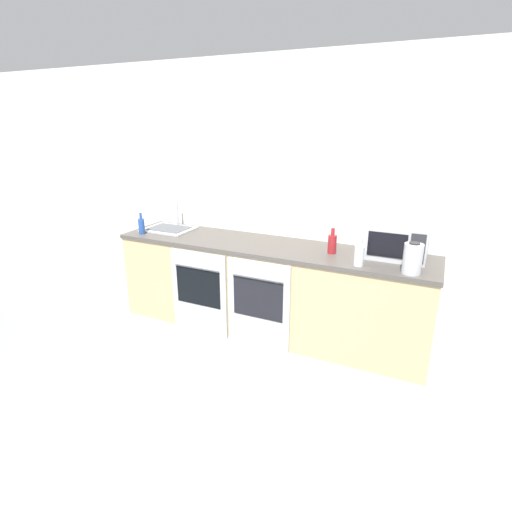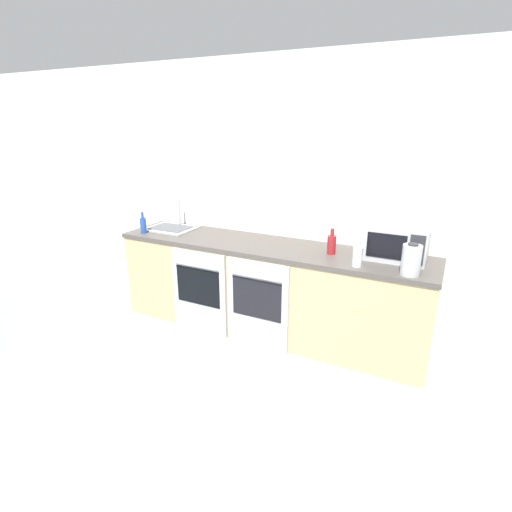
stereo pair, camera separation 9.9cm
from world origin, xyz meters
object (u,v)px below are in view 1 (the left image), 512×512
at_px(bottle_red, 332,243).
at_px(kettle, 413,259).
at_px(microwave, 396,240).
at_px(sink, 169,228).
at_px(bottle_blue, 142,226).
at_px(oven_right, 259,304).
at_px(oven_left, 199,292).
at_px(bottle_clear, 359,255).

xyz_separation_m(bottle_red, kettle, (0.68, -0.23, 0.03)).
distance_m(microwave, sink, 2.32).
bearing_deg(sink, bottle_blue, -120.06).
distance_m(bottle_blue, bottle_red, 1.96).
height_order(oven_right, bottle_blue, bottle_blue).
distance_m(oven_right, microwave, 1.32).
relative_size(oven_left, bottle_red, 3.70).
bearing_deg(bottle_clear, bottle_blue, 179.58).
height_order(bottle_clear, sink, sink).
bearing_deg(kettle, bottle_clear, 179.37).
relative_size(bottle_clear, sink, 0.44).
xyz_separation_m(oven_left, bottle_clear, (1.47, 0.12, 0.56)).
height_order(kettle, sink, sink).
xyz_separation_m(bottle_blue, bottle_red, (1.95, 0.21, 0.00)).
bearing_deg(microwave, oven_left, -164.79).
distance_m(oven_right, sink, 1.39).
relative_size(oven_left, bottle_blue, 3.79).
bearing_deg(sink, kettle, -6.49).
xyz_separation_m(microwave, sink, (-2.31, -0.07, -0.14)).
height_order(oven_right, bottle_clear, bottle_clear).
xyz_separation_m(oven_left, microwave, (1.70, 0.46, 0.62)).
xyz_separation_m(oven_right, microwave, (1.07, 0.46, 0.62)).
height_order(bottle_blue, bottle_red, bottle_red).
bearing_deg(oven_right, microwave, 23.42).
bearing_deg(bottle_blue, bottle_clear, -0.42).
distance_m(bottle_blue, sink, 0.31).
bearing_deg(bottle_blue, oven_right, -5.38).
height_order(bottle_red, kettle, kettle).
xyz_separation_m(bottle_clear, kettle, (0.40, -0.00, 0.03)).
xyz_separation_m(bottle_clear, bottle_red, (-0.28, 0.22, 0.00)).
distance_m(oven_left, bottle_blue, 0.95).
xyz_separation_m(microwave, bottle_red, (-0.51, -0.12, -0.06)).
distance_m(oven_left, kettle, 1.96).
height_order(microwave, sink, microwave).
distance_m(oven_right, bottle_red, 0.86).
xyz_separation_m(oven_left, kettle, (1.87, 0.11, 0.59)).
xyz_separation_m(oven_right, bottle_clear, (0.84, 0.12, 0.56)).
height_order(oven_left, oven_right, same).
bearing_deg(oven_right, sink, 162.47).
bearing_deg(bottle_red, bottle_blue, -173.94).
bearing_deg(microwave, bottle_blue, -172.33).
distance_m(microwave, kettle, 0.39).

